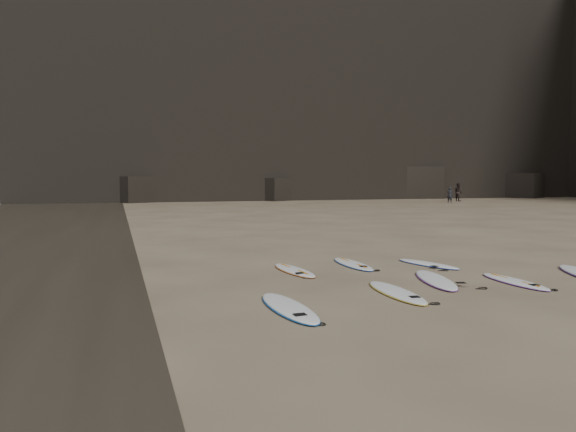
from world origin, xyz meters
The scene contains 11 objects.
ground centered at (0.00, 0.00, 0.00)m, with size 240.00×240.00×0.00m, color #897559.
headland centered at (23.84, 48.78, 21.02)m, with size 170.00×101.00×63.47m.
surfboard_0 centered at (-4.54, -1.26, 0.05)m, with size 0.64×2.67×0.10m, color white.
surfboard_1 centered at (-1.94, -0.59, 0.05)m, with size 0.60×2.50×0.09m, color white.
surfboard_2 centered at (-0.37, 0.41, 0.05)m, with size 0.64×2.66×0.10m, color white.
surfboard_3 centered at (1.30, -0.30, 0.04)m, with size 0.55×2.28×0.08m, color white.
surfboard_5 centered at (-3.16, 2.71, 0.04)m, with size 0.56×2.34×0.08m, color white.
surfboard_6 centered at (-1.27, 3.22, 0.04)m, with size 0.58×2.41×0.09m, color white.
surfboard_7 centered at (0.77, 2.63, 0.04)m, with size 0.53×2.20×0.08m, color white.
person_a centered at (22.43, 34.73, 0.76)m, with size 0.55×0.36×1.52m, color black.
person_b centered at (25.36, 37.73, 0.91)m, with size 0.88×0.69×1.82m, color black.
Camera 1 is at (-7.60, -11.17, 2.49)m, focal length 35.00 mm.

